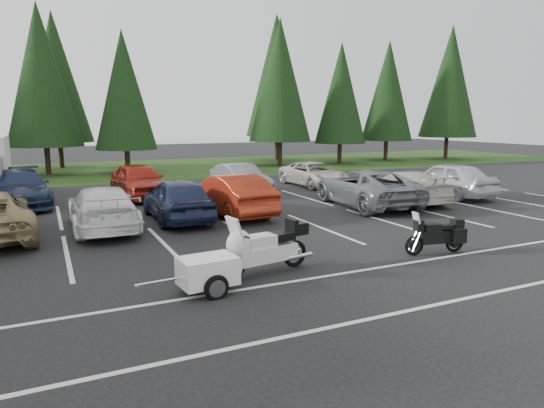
{
  "coord_description": "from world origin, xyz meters",
  "views": [
    {
      "loc": [
        -5.32,
        -12.94,
        3.69
      ],
      "look_at": [
        0.58,
        -0.5,
        1.28
      ],
      "focal_mm": 32.0,
      "sensor_mm": 36.0,
      "label": 1
    }
  ],
  "objects_px": {
    "car_near_5": "(231,195)",
    "car_far_3": "(241,179)",
    "car_near_4": "(177,199)",
    "touring_motorcycle": "(265,243)",
    "car_near_3": "(103,208)",
    "car_far_1": "(21,188)",
    "cargo_trailer": "(208,275)",
    "adventure_motorcycle": "(435,232)",
    "car_far_4": "(314,174)",
    "car_far_2": "(139,181)",
    "car_near_7": "(404,187)",
    "car_near_8": "(447,179)",
    "car_near_6": "(366,188)"
  },
  "relations": [
    {
      "from": "car_near_5",
      "to": "car_near_6",
      "type": "bearing_deg",
      "value": 169.26
    },
    {
      "from": "car_near_6",
      "to": "cargo_trailer",
      "type": "distance_m",
      "value": 11.94
    },
    {
      "from": "car_near_6",
      "to": "cargo_trailer",
      "type": "height_order",
      "value": "car_near_6"
    },
    {
      "from": "car_near_4",
      "to": "car_near_6",
      "type": "bearing_deg",
      "value": 176.94
    },
    {
      "from": "car_near_7",
      "to": "touring_motorcycle",
      "type": "height_order",
      "value": "touring_motorcycle"
    },
    {
      "from": "car_near_3",
      "to": "adventure_motorcycle",
      "type": "bearing_deg",
      "value": 139.02
    },
    {
      "from": "car_near_6",
      "to": "car_far_1",
      "type": "height_order",
      "value": "car_near_6"
    },
    {
      "from": "car_far_2",
      "to": "touring_motorcycle",
      "type": "distance_m",
      "value": 12.95
    },
    {
      "from": "car_far_2",
      "to": "car_near_6",
      "type": "bearing_deg",
      "value": -42.09
    },
    {
      "from": "car_near_5",
      "to": "cargo_trailer",
      "type": "distance_m",
      "value": 8.65
    },
    {
      "from": "car_far_1",
      "to": "cargo_trailer",
      "type": "height_order",
      "value": "car_far_1"
    },
    {
      "from": "car_near_4",
      "to": "car_far_1",
      "type": "xyz_separation_m",
      "value": [
        -5.31,
        5.78,
        -0.03
      ]
    },
    {
      "from": "car_near_6",
      "to": "cargo_trailer",
      "type": "bearing_deg",
      "value": 43.39
    },
    {
      "from": "car_near_4",
      "to": "car_far_2",
      "type": "relative_size",
      "value": 0.97
    },
    {
      "from": "car_near_4",
      "to": "touring_motorcycle",
      "type": "relative_size",
      "value": 1.72
    },
    {
      "from": "car_near_3",
      "to": "car_far_2",
      "type": "xyz_separation_m",
      "value": [
        2.34,
        6.28,
        0.09
      ]
    },
    {
      "from": "car_near_3",
      "to": "car_near_8",
      "type": "relative_size",
      "value": 1.04
    },
    {
      "from": "car_far_1",
      "to": "car_near_3",
      "type": "bearing_deg",
      "value": -71.75
    },
    {
      "from": "car_near_6",
      "to": "car_far_4",
      "type": "height_order",
      "value": "car_near_6"
    },
    {
      "from": "car_near_3",
      "to": "car_far_1",
      "type": "height_order",
      "value": "car_far_1"
    },
    {
      "from": "car_near_4",
      "to": "car_near_6",
      "type": "distance_m",
      "value": 8.12
    },
    {
      "from": "car_near_3",
      "to": "car_far_4",
      "type": "relative_size",
      "value": 1.07
    },
    {
      "from": "car_near_4",
      "to": "car_near_8",
      "type": "bearing_deg",
      "value": -179.66
    },
    {
      "from": "car_far_2",
      "to": "adventure_motorcycle",
      "type": "distance_m",
      "value": 14.52
    },
    {
      "from": "car_near_8",
      "to": "cargo_trailer",
      "type": "xyz_separation_m",
      "value": [
        -14.58,
        -7.75,
        -0.43
      ]
    },
    {
      "from": "car_near_8",
      "to": "car_far_1",
      "type": "relative_size",
      "value": 0.92
    },
    {
      "from": "car_near_7",
      "to": "car_far_1",
      "type": "height_order",
      "value": "car_far_1"
    },
    {
      "from": "car_far_1",
      "to": "car_far_2",
      "type": "height_order",
      "value": "car_far_2"
    },
    {
      "from": "car_near_5",
      "to": "car_far_2",
      "type": "height_order",
      "value": "car_far_2"
    },
    {
      "from": "car_near_4",
      "to": "cargo_trailer",
      "type": "distance_m",
      "value": 7.9
    },
    {
      "from": "car_near_3",
      "to": "car_near_5",
      "type": "height_order",
      "value": "car_near_5"
    },
    {
      "from": "touring_motorcycle",
      "to": "car_near_5",
      "type": "bearing_deg",
      "value": 66.92
    },
    {
      "from": "car_near_6",
      "to": "car_near_8",
      "type": "distance_m",
      "value": 5.14
    },
    {
      "from": "car_near_8",
      "to": "touring_motorcycle",
      "type": "xyz_separation_m",
      "value": [
        -12.9,
        -7.07,
        -0.08
      ]
    },
    {
      "from": "car_far_4",
      "to": "touring_motorcycle",
      "type": "distance_m",
      "value": 15.82
    },
    {
      "from": "car_far_4",
      "to": "adventure_motorcycle",
      "type": "relative_size",
      "value": 2.35
    },
    {
      "from": "car_far_4",
      "to": "adventure_motorcycle",
      "type": "xyz_separation_m",
      "value": [
        -4.0,
        -13.51,
        -0.04
      ]
    },
    {
      "from": "car_near_8",
      "to": "cargo_trailer",
      "type": "relative_size",
      "value": 2.82
    },
    {
      "from": "adventure_motorcycle",
      "to": "car_near_7",
      "type": "bearing_deg",
      "value": 64.74
    },
    {
      "from": "car_far_3",
      "to": "adventure_motorcycle",
      "type": "distance_m",
      "value": 12.7
    },
    {
      "from": "car_far_4",
      "to": "car_far_1",
      "type": "bearing_deg",
      "value": 178.13
    },
    {
      "from": "car_near_3",
      "to": "car_far_1",
      "type": "bearing_deg",
      "value": -66.08
    },
    {
      "from": "car_near_7",
      "to": "car_far_4",
      "type": "height_order",
      "value": "car_near_7"
    },
    {
      "from": "car_far_1",
      "to": "touring_motorcycle",
      "type": "distance_m",
      "value": 14.04
    },
    {
      "from": "car_near_6",
      "to": "touring_motorcycle",
      "type": "relative_size",
      "value": 2.11
    },
    {
      "from": "car_near_3",
      "to": "adventure_motorcycle",
      "type": "distance_m",
      "value": 10.67
    },
    {
      "from": "touring_motorcycle",
      "to": "car_far_2",
      "type": "bearing_deg",
      "value": 84.06
    },
    {
      "from": "car_far_1",
      "to": "cargo_trailer",
      "type": "distance_m",
      "value": 14.11
    },
    {
      "from": "car_far_3",
      "to": "cargo_trailer",
      "type": "height_order",
      "value": "car_far_3"
    },
    {
      "from": "car_near_5",
      "to": "car_far_3",
      "type": "height_order",
      "value": "car_near_5"
    }
  ]
}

